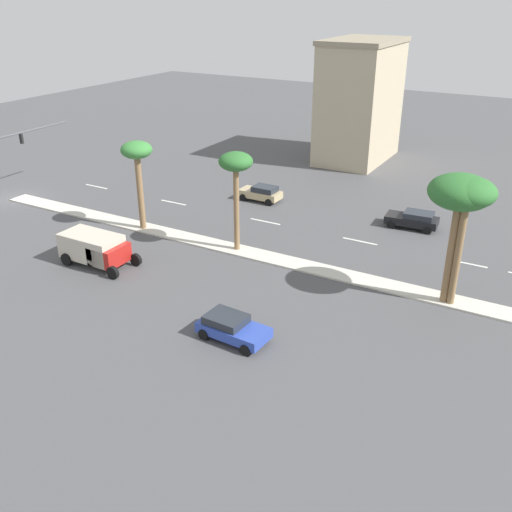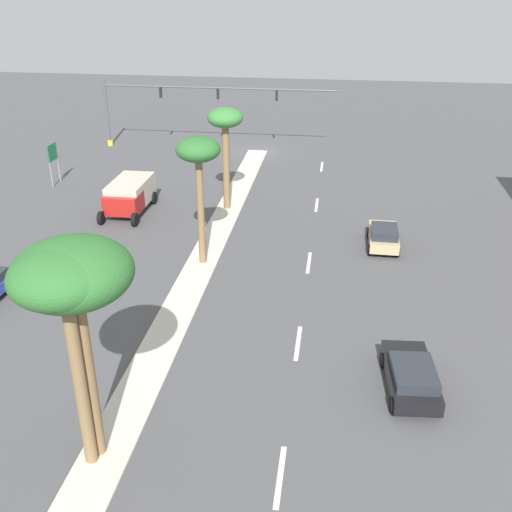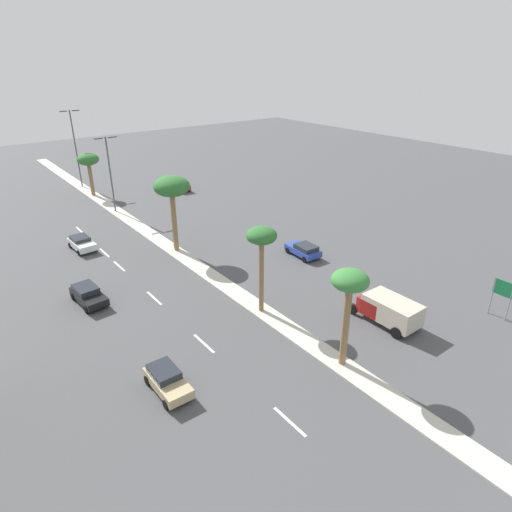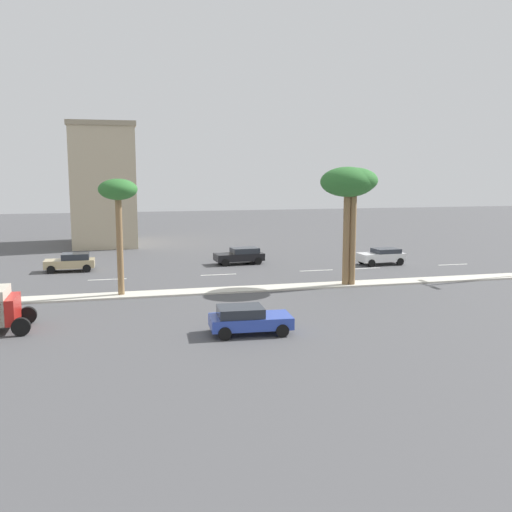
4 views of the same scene
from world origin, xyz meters
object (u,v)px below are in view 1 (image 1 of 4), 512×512
Objects in this scene: palm_tree_near at (236,167)px; sedan_black_leading at (413,219)px; palm_tree_outboard at (460,195)px; sedan_blue_mid at (232,327)px; box_truck at (97,248)px; palm_tree_trailing at (137,156)px; palm_tree_center at (468,196)px; commercial_building at (360,101)px; sedan_tan_near at (261,193)px.

sedan_black_leading is (-10.90, 10.22, -5.67)m from palm_tree_near.
palm_tree_outboard is at bearing 24.40° from sedan_black_leading.
sedan_black_leading is at bearing 168.64° from sedan_blue_mid.
box_truck is at bearing -46.64° from palm_tree_near.
palm_tree_trailing is 8.40m from box_truck.
palm_tree_outboard is (0.31, 15.30, 0.63)m from palm_tree_near.
palm_tree_near is at bearing -91.53° from palm_tree_center.
palm_tree_trailing is 18.69m from sedan_blue_mid.
commercial_building is 18.87m from sedan_tan_near.
palm_tree_outboard is at bearing 106.29° from box_truck.
commercial_building reaches higher than palm_tree_near.
box_truck is at bearing -44.56° from sedan_black_leading.
commercial_building is 3.18× the size of sedan_blue_mid.
sedan_blue_mid is (21.26, -4.27, -0.02)m from sedan_black_leading.
box_truck is (17.47, -3.57, 0.47)m from sedan_tan_near.
palm_tree_near is 15.98m from sedan_black_leading.
palm_tree_trailing is 24.13m from palm_tree_outboard.
commercial_building is 33.10m from palm_tree_outboard.
commercial_building reaches higher than sedan_black_leading.
palm_tree_outboard is 22.82m from sedan_tan_near.
palm_tree_center is at bearing 135.47° from sedan_blue_mid.
palm_tree_trailing is at bearing -88.68° from palm_tree_near.
palm_tree_center reaches higher than sedan_black_leading.
palm_tree_near is 0.91× the size of palm_tree_outboard.
sedan_blue_mid is at bearing 10.55° from commercial_building.
commercial_building reaches higher than box_truck.
sedan_blue_mid is 0.74× the size of box_truck.
box_truck is (6.51, -23.07, -5.85)m from palm_tree_center.
commercial_building reaches higher than sedan_tan_near.
sedan_tan_near is (-10.86, -19.07, -6.28)m from palm_tree_outboard.
palm_tree_center is 1.47× the size of box_truck.
box_truck is at bearing -73.71° from palm_tree_outboard.
sedan_black_leading is at bearing 136.84° from palm_tree_near.
box_truck is at bearing -104.50° from sedan_blue_mid.
palm_tree_near is at bearing 19.66° from sedan_tan_near.
palm_tree_near is at bearing 133.36° from box_truck.
commercial_building is 39.79m from sedan_blue_mid.
palm_tree_outboard reaches higher than sedan_blue_mid.
sedan_black_leading is 25.02m from box_truck.
commercial_building is at bearing -149.97° from palm_tree_outboard.
palm_tree_trailing is at bearing -167.67° from box_truck.
palm_tree_trailing is 1.74× the size of sedan_blue_mid.
palm_tree_trailing reaches higher than sedan_black_leading.
commercial_building is 3.03× the size of sedan_black_leading.
palm_tree_near is 1.90× the size of sedan_tan_near.
commercial_building is 1.60× the size of palm_tree_outboard.
palm_tree_trailing is 8.82m from palm_tree_near.
palm_tree_center reaches higher than palm_tree_trailing.
palm_tree_near is at bearing 91.32° from palm_tree_trailing.
palm_tree_outboard is at bearing 88.83° from palm_tree_near.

